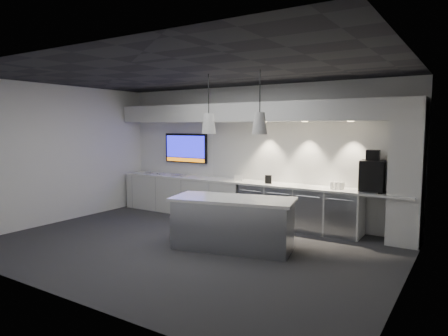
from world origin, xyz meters
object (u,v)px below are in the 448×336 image
Objects in this scene: island at (233,223)px; wall_tv at (186,148)px; bin at (178,228)px; coffee_machine at (372,175)px.

wall_tv is at bearing 128.00° from island.
coffee_machine is (3.03, 1.94, 1.00)m from bin.
wall_tv reaches higher than island.
wall_tv is 0.56× the size of island.
wall_tv is 2.97m from bin.
wall_tv reaches higher than bin.
bin is at bearing -153.18° from coffee_machine.
wall_tv is at bearing 171.08° from coffee_machine.
coffee_machine reaches higher than island.
wall_tv is at bearing 124.36° from bin.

